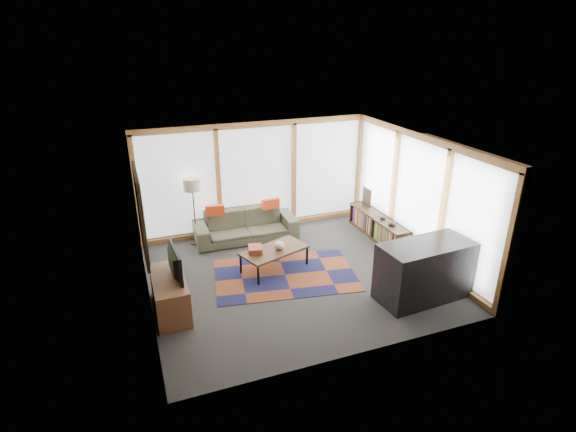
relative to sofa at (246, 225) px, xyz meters
name	(u,v)px	position (x,y,z in m)	size (l,w,h in m)	color
ground	(295,275)	(0.45, -1.95, -0.34)	(5.50, 5.50, 0.00)	#2D2D2B
room_envelope	(308,189)	(0.94, -1.39, 1.20)	(5.52, 5.02, 2.62)	#433531
rug	(285,275)	(0.26, -1.89, -0.33)	(2.72, 1.75, 0.01)	brown
sofa	(246,225)	(0.00, 0.00, 0.00)	(2.31, 0.90, 0.67)	#3F412E
pillow_left	(215,210)	(-0.68, 0.04, 0.45)	(0.42, 0.13, 0.23)	red
pillow_right	(271,204)	(0.61, -0.01, 0.45)	(0.41, 0.12, 0.23)	red
floor_lamp	(194,212)	(-1.11, 0.18, 0.43)	(0.39, 0.39, 1.54)	#32241A
coffee_table	(274,259)	(0.15, -1.57, -0.12)	(1.32, 0.66, 0.44)	black
book_stack	(255,249)	(-0.23, -1.54, 0.16)	(0.26, 0.33, 0.11)	brown
vase	(279,245)	(0.24, -1.61, 0.19)	(0.20, 0.20, 0.17)	beige
bookshelf	(378,227)	(2.88, -1.01, -0.07)	(0.38, 2.10, 0.52)	black
bowl_a	(392,224)	(2.86, -1.57, 0.23)	(0.19, 0.19, 0.09)	black
bowl_b	(383,218)	(2.87, -1.18, 0.23)	(0.16, 0.16, 0.08)	black
shelf_picture	(367,197)	(2.97, -0.27, 0.40)	(0.04, 0.33, 0.43)	black
tv_console	(170,294)	(-1.99, -2.34, -0.02)	(0.53, 1.28, 0.64)	brown
television	(171,263)	(-1.92, -2.31, 0.56)	(0.88, 0.12, 0.51)	black
bar_counter	(424,271)	(2.29, -3.48, 0.19)	(1.66, 0.77, 1.05)	black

